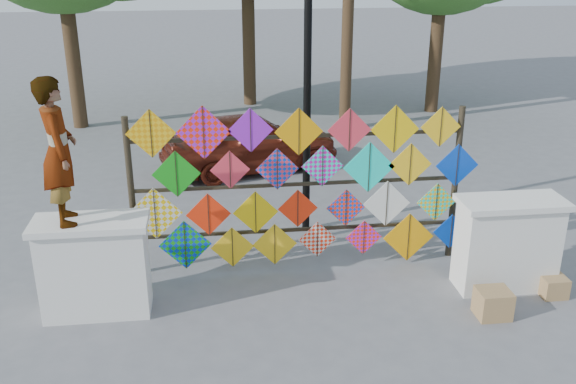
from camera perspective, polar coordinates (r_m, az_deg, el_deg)
The scene contains 9 objects.
ground at distance 8.82m, azimuth 1.60°, elevation -8.75°, with size 80.00×80.00×0.00m, color slate.
parapet_left at distance 8.39m, azimuth -16.81°, elevation -6.36°, with size 1.40×0.65×1.28m.
parapet_right at distance 9.12m, azimuth 18.91°, elevation -4.32°, with size 1.40×0.65×1.28m.
kite_rack at distance 8.95m, azimuth 1.26°, elevation 0.41°, with size 4.94×0.24×2.43m.
vendor_woman at distance 7.88m, azimuth -19.73°, elevation 3.41°, with size 0.64×0.42×1.76m, color #99999E.
sedan at distance 13.21m, azimuth -3.41°, elevation 4.50°, with size 1.45×3.60×1.23m, color #591B0F.
lamppost at distance 9.81m, azimuth 1.75°, elevation 11.15°, with size 0.28×0.28×4.46m.
cardboard_box_near at distance 8.58m, azimuth 17.75°, elevation -9.40°, with size 0.41×0.36×0.36m, color #9E754C.
cardboard_box_far at distance 9.33m, azimuth 22.49°, elevation -7.76°, with size 0.33×0.30×0.28m, color #9E754C.
Camera 1 is at (-1.18, -7.55, 4.40)m, focal length 40.00 mm.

